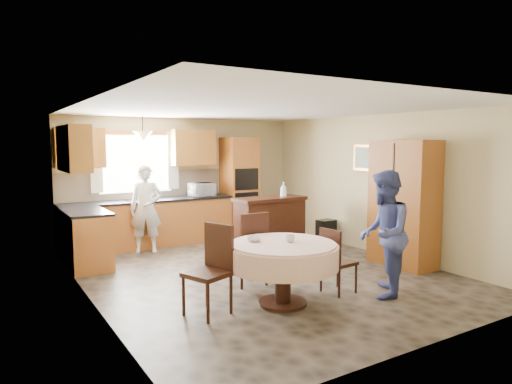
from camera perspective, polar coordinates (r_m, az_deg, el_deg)
The scene contains 36 objects.
floor at distance 7.12m, azimuth 0.66°, elevation -10.11°, with size 5.00×6.00×0.01m, color brown.
ceiling at distance 6.86m, azimuth 0.69°, elevation 10.37°, with size 5.00×6.00×0.01m, color white.
wall_back at distance 9.54m, azimuth -9.04°, elevation 1.55°, with size 5.00×0.02×2.50m, color tan.
wall_front at distance 4.66m, azimuth 20.90°, elevation -3.38°, with size 5.00×0.02×2.50m, color tan.
wall_left at distance 5.94m, azimuth -20.15°, elevation -1.40°, with size 0.02×6.00×2.50m, color tan.
wall_right at distance 8.48m, azimuth 15.08°, elevation 0.88°, with size 0.02×6.00×2.50m, color tan.
window at distance 9.16m, azimuth -14.81°, elevation 3.44°, with size 1.40×0.03×1.10m, color white.
curtain_left at distance 8.92m, azimuth -19.34°, elevation 3.56°, with size 0.22×0.02×1.15m, color white.
curtain_right at distance 9.36m, azimuth -10.32°, elevation 3.90°, with size 0.22×0.02×1.15m, color white.
base_cab_back at distance 9.06m, azimuth -13.18°, elevation -3.92°, with size 3.30×0.60×0.88m, color #C47134.
counter_back at distance 9.00m, azimuth -13.25°, elevation -1.04°, with size 3.30×0.64×0.04m, color black.
base_cab_left at distance 7.87m, azimuth -20.46°, elevation -5.65°, with size 0.60×1.20×0.88m, color #C47134.
counter_left at distance 7.79m, azimuth -20.58°, elevation -2.33°, with size 0.64×1.20×0.04m, color black.
backsplash at distance 9.24m, azimuth -13.87°, elevation 0.88°, with size 3.30×0.02×0.55m, color #C7AC8C.
wall_cab_left at distance 8.76m, azimuth -21.19°, elevation 5.16°, with size 0.85×0.33×0.72m, color gold.
wall_cab_right at distance 9.42m, azimuth -7.87°, elevation 5.54°, with size 0.90×0.33×0.72m, color gold.
wall_cab_side at distance 7.69m, azimuth -21.85°, elevation 5.07°, with size 0.33×1.20×0.72m, color gold.
oven_tower at distance 9.79m, azimuth -2.09°, elevation 0.62°, with size 0.66×0.62×2.12m, color #C47134.
oven_upper at distance 9.50m, azimuth -1.15°, elevation 1.61°, with size 0.56×0.01×0.45m, color black.
oven_lower at distance 9.55m, azimuth -1.15°, elevation -1.38°, with size 0.56×0.01×0.45m, color black.
pendant at distance 8.70m, azimuth -13.97°, elevation 6.77°, with size 0.36×0.36×0.18m, color beige.
sideboard at distance 8.39m, azimuth 1.74°, elevation -4.31°, with size 1.33×0.55×0.95m, color #3D1B10.
space_heater at distance 9.18m, azimuth 8.74°, elevation -4.95°, with size 0.35×0.25×0.49m, color black.
cupboard at distance 7.77m, azimuth 17.96°, elevation -1.37°, with size 0.53×1.07×2.04m, color #C47134.
dining_table at distance 5.66m, azimuth 3.38°, elevation -8.06°, with size 1.36×1.36×0.77m.
chair_left at distance 5.41m, azimuth -5.50°, elevation -9.03°, with size 0.58×0.58×1.04m.
chair_back at distance 6.41m, azimuth -0.66°, elevation -6.65°, with size 0.48×0.48×1.04m.
chair_right at distance 6.17m, azimuth 9.86°, elevation -8.09°, with size 0.41×0.41×0.88m.
framed_picture at distance 8.64m, azimuth 13.54°, elevation 4.18°, with size 0.06×0.59×0.49m.
microwave at distance 9.34m, azimuth -6.78°, elevation 0.29°, with size 0.49×0.33×0.27m, color silver.
person_sink at distance 8.57m, azimuth -13.60°, elevation -2.05°, with size 0.59×0.38×1.60m, color silver.
person_dining at distance 6.16m, azimuth 15.70°, elevation -5.03°, with size 0.80×0.62×1.65m, color #3E4888.
bowl_sideboard at distance 8.12m, azimuth -0.38°, elevation -1.04°, with size 0.24×0.24×0.06m, color #B2B2B2.
bottle_sideboard at distance 8.47m, azimuth 3.46°, elevation 0.15°, with size 0.13×0.13×0.33m, color silver.
cup_table at distance 5.67m, azimuth 4.31°, elevation -5.81°, with size 0.11×0.11×0.09m, color #B2B2B2.
bowl_table at distance 5.68m, azimuth -0.24°, elevation -5.93°, with size 0.18×0.18×0.06m, color #B2B2B2.
Camera 1 is at (-3.67, -5.78, 1.98)m, focal length 32.00 mm.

